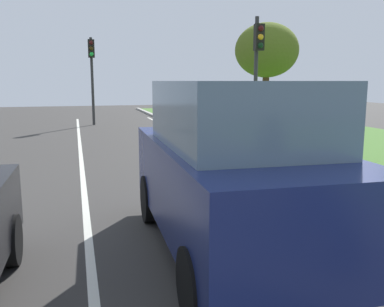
{
  "coord_description": "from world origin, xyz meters",
  "views": [
    {
      "loc": [
        -0.8,
        3.62,
        2.28
      ],
      "look_at": [
        0.87,
        9.65,
        1.2
      ],
      "focal_mm": 39.41,
      "sensor_mm": 36.0,
      "label": 1
    }
  ],
  "objects_px": {
    "traffic_light_near_right": "(258,59)",
    "traffic_light_far_median": "(92,65)",
    "car_suv_ahead": "(233,168)",
    "tree_roadside_far": "(267,51)"
  },
  "relations": [
    {
      "from": "traffic_light_far_median",
      "to": "tree_roadside_far",
      "type": "relative_size",
      "value": 0.89
    },
    {
      "from": "traffic_light_far_median",
      "to": "tree_roadside_far",
      "type": "xyz_separation_m",
      "value": [
        8.07,
        -3.5,
        0.62
      ]
    },
    {
      "from": "traffic_light_far_median",
      "to": "car_suv_ahead",
      "type": "bearing_deg",
      "value": -86.69
    },
    {
      "from": "tree_roadside_far",
      "to": "traffic_light_far_median",
      "type": "bearing_deg",
      "value": 156.59
    },
    {
      "from": "car_suv_ahead",
      "to": "traffic_light_near_right",
      "type": "bearing_deg",
      "value": 66.02
    },
    {
      "from": "traffic_light_near_right",
      "to": "tree_roadside_far",
      "type": "height_order",
      "value": "tree_roadside_far"
    },
    {
      "from": "traffic_light_near_right",
      "to": "traffic_light_far_median",
      "type": "height_order",
      "value": "traffic_light_near_right"
    },
    {
      "from": "traffic_light_far_median",
      "to": "tree_roadside_far",
      "type": "distance_m",
      "value": 8.82
    },
    {
      "from": "traffic_light_near_right",
      "to": "traffic_light_far_median",
      "type": "bearing_deg",
      "value": 121.8
    },
    {
      "from": "car_suv_ahead",
      "to": "tree_roadside_far",
      "type": "xyz_separation_m",
      "value": [
        7.06,
        14.04,
        2.54
      ]
    }
  ]
}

